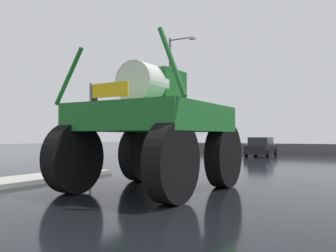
{
  "coord_description": "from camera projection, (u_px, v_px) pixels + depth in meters",
  "views": [
    {
      "loc": [
        5.27,
        -2.87,
        1.59
      ],
      "look_at": [
        -0.51,
        7.64,
        1.94
      ],
      "focal_mm": 38.47,
      "sensor_mm": 36.0,
      "label": 1
    }
  ],
  "objects": [
    {
      "name": "roadside_barrier",
      "position": [
        301.0,
        149.0,
        33.49
      ],
      "size": [
        30.45,
        0.24,
        0.9
      ],
      "primitive_type": "cube",
      "color": "#59595B",
      "rests_on": "ground"
    },
    {
      "name": "streetlight_far_left",
      "position": [
        172.0,
        91.0,
        27.83
      ],
      "size": [
        2.27,
        0.24,
        9.23
      ],
      "color": "slate",
      "rests_on": "ground"
    },
    {
      "name": "sedan_ahead",
      "position": [
        261.0,
        147.0,
        29.24
      ],
      "size": [
        1.89,
        4.11,
        1.52
      ],
      "rotation": [
        0.0,
        0.0,
        1.57
      ],
      "color": "black",
      "rests_on": "ground"
    },
    {
      "name": "oversize_sprayer",
      "position": [
        153.0,
        127.0,
        10.68
      ],
      "size": [
        4.23,
        5.33,
        4.19
      ],
      "rotation": [
        0.0,
        0.0,
        1.55
      ],
      "color": "black",
      "rests_on": "ground"
    },
    {
      "name": "ground_plane",
      "position": [
        262.0,
        164.0,
        20.77
      ],
      "size": [
        120.0,
        120.0,
        0.0
      ],
      "primitive_type": "plane",
      "color": "black"
    },
    {
      "name": "traffic_signal_near_left",
      "position": [
        93.0,
        107.0,
        17.62
      ],
      "size": [
        0.24,
        0.54,
        4.19
      ],
      "color": "slate",
      "rests_on": "ground"
    },
    {
      "name": "bare_tree_left",
      "position": [
        160.0,
        85.0,
        28.95
      ],
      "size": [
        2.87,
        2.87,
        7.04
      ],
      "color": "#473828",
      "rests_on": "ground"
    }
  ]
}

